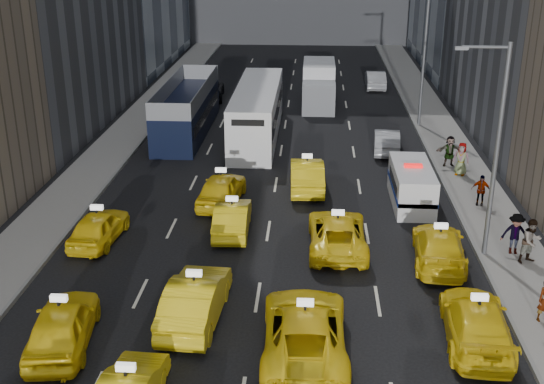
{
  "coord_description": "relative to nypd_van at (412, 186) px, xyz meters",
  "views": [
    {
      "loc": [
        1.92,
        -14.42,
        13.1
      ],
      "look_at": [
        0.18,
        13.8,
        2.0
      ],
      "focal_mm": 45.0,
      "sensor_mm": 36.0,
      "label": 1
    }
  ],
  "objects": [
    {
      "name": "city_bus",
      "position": [
        -8.66,
        11.19,
        0.7
      ],
      "size": [
        3.2,
        12.93,
        3.32
      ],
      "rotation": [
        0.0,
        0.0,
        -0.04
      ],
      "color": "white",
      "rests_on": "ground"
    },
    {
      "name": "streetlight_near",
      "position": [
        2.24,
        -5.74,
        3.98
      ],
      "size": [
        2.15,
        0.22,
        9.0
      ],
      "color": "#595B60",
      "rests_on": "ground"
    },
    {
      "name": "curb_east",
      "position": [
        2.11,
        7.26,
        -0.85
      ],
      "size": [
        0.15,
        90.0,
        0.18
      ],
      "primitive_type": "cube",
      "color": "slate",
      "rests_on": "ground"
    },
    {
      "name": "pedestrian_4",
      "position": [
        3.23,
        4.07,
        0.13
      ],
      "size": [
        1.02,
        0.81,
        1.84
      ],
      "primitive_type": "imported",
      "rotation": [
        0.0,
        0.0,
        -0.42
      ],
      "color": "gray",
      "rests_on": "sidewalk_east"
    },
    {
      "name": "taxi_14",
      "position": [
        -3.84,
        -5.35,
        -0.21
      ],
      "size": [
        2.51,
        5.31,
        1.47
      ],
      "primitive_type": "imported",
      "rotation": [
        0.0,
        0.0,
        3.16
      ],
      "color": "yellow",
      "rests_on": "ground"
    },
    {
      "name": "taxi_16",
      "position": [
        -9.5,
        -0.58,
        -0.16
      ],
      "size": [
        2.32,
        4.78,
        1.57
      ],
      "primitive_type": "imported",
      "rotation": [
        0.0,
        0.0,
        3.04
      ],
      "color": "yellow",
      "rests_on": "ground"
    },
    {
      "name": "sidewalk_west",
      "position": [
        -17.44,
        7.26,
        -0.87
      ],
      "size": [
        3.0,
        90.0,
        0.15
      ],
      "primitive_type": "cube",
      "color": "gray",
      "rests_on": "ground"
    },
    {
      "name": "misc_car_1",
      "position": [
        -13.51,
        21.64,
        -0.22
      ],
      "size": [
        2.81,
        5.39,
        1.45
      ],
      "primitive_type": "imported",
      "rotation": [
        0.0,
        0.0,
        3.22
      ],
      "color": "black",
      "rests_on": "ground"
    },
    {
      "name": "pedestrian_1",
      "position": [
        4.0,
        -6.47,
        0.15
      ],
      "size": [
        1.05,
        0.84,
        1.9
      ],
      "primitive_type": "imported",
      "rotation": [
        0.0,
        0.0,
        0.43
      ],
      "color": "gray",
      "rests_on": "sidewalk_east"
    },
    {
      "name": "taxi_11",
      "position": [
        0.6,
        -12.22,
        -0.2
      ],
      "size": [
        2.45,
        5.26,
        1.49
      ],
      "primitive_type": "imported",
      "rotation": [
        0.0,
        0.0,
        3.07
      ],
      "color": "yellow",
      "rests_on": "ground"
    },
    {
      "name": "misc_car_2",
      "position": [
        -4.36,
        27.53,
        -0.26
      ],
      "size": [
        2.13,
        4.8,
        1.37
      ],
      "primitive_type": "imported",
      "rotation": [
        0.0,
        0.0,
        3.1
      ],
      "color": "gray",
      "rests_on": "ground"
    },
    {
      "name": "pedestrian_3",
      "position": [
        3.34,
        -0.32,
        -0.01
      ],
      "size": [
        1.0,
        0.68,
        1.56
      ],
      "primitive_type": "imported",
      "rotation": [
        0.0,
        0.0,
        -0.31
      ],
      "color": "gray",
      "rests_on": "sidewalk_east"
    },
    {
      "name": "nypd_van",
      "position": [
        0.0,
        0.0,
        0.0
      ],
      "size": [
        2.31,
        5.02,
        2.09
      ],
      "rotation": [
        0.0,
        0.0,
        0.09
      ],
      "color": "white",
      "rests_on": "ground"
    },
    {
      "name": "pedestrian_2",
      "position": [
        3.58,
        -5.67,
        0.1
      ],
      "size": [
        1.21,
        0.6,
        1.8
      ],
      "primitive_type": "imported",
      "rotation": [
        0.0,
        0.0,
        -0.11
      ],
      "color": "gray",
      "rests_on": "sidewalk_east"
    },
    {
      "name": "taxi_10",
      "position": [
        -5.12,
        -13.16,
        -0.13
      ],
      "size": [
        2.83,
        5.93,
        1.63
      ],
      "primitive_type": "imported",
      "rotation": [
        0.0,
        0.0,
        3.16
      ],
      "color": "yellow",
      "rests_on": "ground"
    },
    {
      "name": "sidewalk_east",
      "position": [
        3.56,
        7.26,
        -0.87
      ],
      "size": [
        3.0,
        90.0,
        0.15
      ],
      "primitive_type": "cube",
      "color": "gray",
      "rests_on": "ground"
    },
    {
      "name": "pedestrian_5",
      "position": [
        2.87,
        5.57,
        0.09
      ],
      "size": [
        1.67,
        0.57,
        1.77
      ],
      "primitive_type": "imported",
      "rotation": [
        0.0,
        0.0,
        0.06
      ],
      "color": "gray",
      "rests_on": "sidewalk_east"
    },
    {
      "name": "box_truck",
      "position": [
        -4.61,
        19.92,
        0.64
      ],
      "size": [
        3.29,
        7.31,
        3.23
      ],
      "rotation": [
        0.0,
        0.0,
        0.13
      ],
      "color": "silver",
      "rests_on": "ground"
    },
    {
      "name": "taxi_13",
      "position": [
        -8.56,
        -3.96,
        -0.23
      ],
      "size": [
        1.65,
        4.36,
        1.42
      ],
      "primitive_type": "imported",
      "rotation": [
        0.0,
        0.0,
        3.18
      ],
      "color": "yellow",
      "rests_on": "ground"
    },
    {
      "name": "misc_car_4",
      "position": [
        0.27,
        26.18,
        -0.19
      ],
      "size": [
        1.62,
        4.58,
        1.51
      ],
      "primitive_type": "imported",
      "rotation": [
        0.0,
        0.0,
        3.14
      ],
      "color": "#98999F",
      "rests_on": "ground"
    },
    {
      "name": "misc_car_0",
      "position": [
        -0.43,
        8.41,
        -0.23
      ],
      "size": [
        1.83,
        4.43,
        1.43
      ],
      "primitive_type": "imported",
      "rotation": [
        0.0,
        0.0,
        3.07
      ],
      "color": "#A4A6AB",
      "rests_on": "ground"
    },
    {
      "name": "taxi_9",
      "position": [
        -9.0,
        -11.45,
        -0.12
      ],
      "size": [
        2.04,
        5.09,
        1.65
      ],
      "primitive_type": "imported",
      "rotation": [
        0.0,
        0.0,
        3.08
      ],
      "color": "yellow",
      "rests_on": "ground"
    },
    {
      "name": "streetlight_far",
      "position": [
        2.24,
        14.26,
        3.98
      ],
      "size": [
        2.15,
        0.22,
        9.0
      ],
      "color": "#595B60",
      "rests_on": "ground"
    },
    {
      "name": "curb_west",
      "position": [
        -15.99,
        7.26,
        -0.85
      ],
      "size": [
        0.15,
        90.0,
        0.18
      ],
      "primitive_type": "cube",
      "color": "slate",
      "rests_on": "ground"
    },
    {
      "name": "taxi_17",
      "position": [
        -5.25,
        1.72,
        -0.13
      ],
      "size": [
        1.92,
        4.99,
        1.62
      ],
      "primitive_type": "imported",
      "rotation": [
        0.0,
        0.0,
        3.18
      ],
      "color": "yellow",
      "rests_on": "ground"
    },
    {
      "name": "taxi_15",
      "position": [
        0.31,
        -6.44,
        -0.22
      ],
      "size": [
        2.49,
        5.16,
        1.45
      ],
      "primitive_type": "imported",
      "rotation": [
        0.0,
        0.0,
        3.05
      ],
      "color": "yellow",
      "rests_on": "ground"
    },
    {
      "name": "misc_car_3",
      "position": [
        -10.08,
        25.26,
        -0.24
      ],
      "size": [
        1.98,
        4.27,
        1.42
      ],
      "primitive_type": "imported",
      "rotation": [
        0.0,
        0.0,
        3.07
      ],
      "color": "black",
      "rests_on": "ground"
    },
    {
      "name": "double_decker",
      "position": [
        -13.44,
        11.9,
        0.75
      ],
      "size": [
        2.7,
        11.73,
        3.41
      ],
      "rotation": [
        0.0,
        0.0,
        0.0
      ],
      "color": "black",
      "rests_on": "ground"
    },
    {
      "name": "taxi_8",
      "position": [
        -13.13,
        -13.3,
        -0.15
      ],
      "size": [
        2.46,
        4.87,
        1.59
      ],
      "primitive_type": "imported",
      "rotation": [
        0.0,
        0.0,
        3.27
      ],
      "color": "yellow",
      "rests_on": "ground"
    },
    {
      "name": "taxi_12",
      "position": [
        -14.32,
        -5.34,
        -0.23
      ],
      "size": [
        2.01,
        4.31,
        1.43
      ],
      "primitive_type": "imported",
      "rotation": [
        0.0,
        0.0,
        3.06
      ],
      "color": "yellow",
      "rests_on": "ground"
    }
  ]
}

